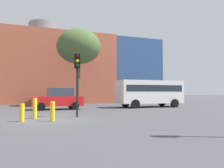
# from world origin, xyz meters

# --- Properties ---
(ground_plane) EXTENTS (200.00, 200.00, 0.00)m
(ground_plane) POSITION_xyz_m (0.00, 0.00, 0.00)
(ground_plane) COLOR #47474C
(building_backdrop) EXTENTS (35.54, 10.27, 11.80)m
(building_backdrop) POSITION_xyz_m (0.83, 22.01, 4.95)
(building_backdrop) COLOR #B2563D
(building_backdrop) RESTS_ON ground_plane
(parked_car_2) EXTENTS (4.36, 2.14, 1.89)m
(parked_car_2) POSITION_xyz_m (1.41, 7.66, 0.94)
(parked_car_2) COLOR red
(parked_car_2) RESTS_ON ground_plane
(white_bus) EXTENTS (6.80, 2.62, 2.72)m
(white_bus) POSITION_xyz_m (10.64, 7.65, 1.62)
(white_bus) COLOR white
(white_bus) RESTS_ON ground_plane
(traffic_light_island) EXTENTS (0.40, 0.39, 3.86)m
(traffic_light_island) POSITION_xyz_m (1.72, 0.83, 2.84)
(traffic_light_island) COLOR black
(traffic_light_island) RESTS_ON ground_plane
(bare_tree_0) EXTENTS (4.97, 4.97, 8.74)m
(bare_tree_0) POSITION_xyz_m (4.25, 12.47, 6.73)
(bare_tree_0) COLOR brown
(bare_tree_0) RESTS_ON ground_plane
(bollard_yellow_0) EXTENTS (0.24, 0.24, 1.19)m
(bollard_yellow_0) POSITION_xyz_m (-0.71, 0.91, 0.59)
(bollard_yellow_0) COLOR yellow
(bollard_yellow_0) RESTS_ON ground_plane
(bollard_yellow_1) EXTENTS (0.24, 0.24, 0.93)m
(bollard_yellow_1) POSITION_xyz_m (-1.36, -0.34, 0.46)
(bollard_yellow_1) COLOR yellow
(bollard_yellow_1) RESTS_ON ground_plane
(bollard_yellow_2) EXTENTS (0.24, 0.24, 1.03)m
(bollard_yellow_2) POSITION_xyz_m (0.13, -0.66, 0.51)
(bollard_yellow_2) COLOR yellow
(bollard_yellow_2) RESTS_ON ground_plane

